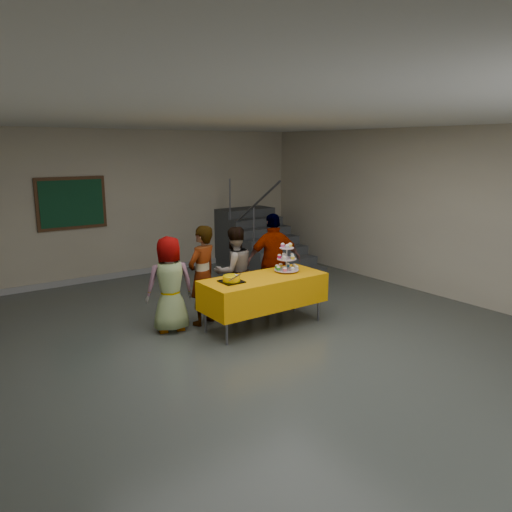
{
  "coord_description": "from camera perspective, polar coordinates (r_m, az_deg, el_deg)",
  "views": [
    {
      "loc": [
        -3.77,
        -4.8,
        2.64
      ],
      "look_at": [
        0.46,
        1.13,
        1.05
      ],
      "focal_mm": 35.0,
      "sensor_mm": 36.0,
      "label": 1
    }
  ],
  "objects": [
    {
      "name": "schoolchild_b",
      "position": [
        7.54,
        -6.15,
        -2.22
      ],
      "size": [
        0.65,
        0.54,
        1.52
      ],
      "primitive_type": "imported",
      "rotation": [
        0.0,
        0.0,
        3.5
      ],
      "color": "slate",
      "rests_on": "ground"
    },
    {
      "name": "staircase",
      "position": [
        11.24,
        0.38,
        1.27
      ],
      "size": [
        1.3,
        2.4,
        2.04
      ],
      "color": "#424447",
      "rests_on": "ground"
    },
    {
      "name": "schoolchild_c",
      "position": [
        7.96,
        -2.54,
        -1.72
      ],
      "size": [
        0.73,
        0.59,
        1.42
      ],
      "primitive_type": "imported",
      "rotation": [
        0.0,
        0.0,
        3.07
      ],
      "color": "slate",
      "rests_on": "ground"
    },
    {
      "name": "noticeboard",
      "position": [
        10.17,
        -20.32,
        5.68
      ],
      "size": [
        1.3,
        0.05,
        1.0
      ],
      "color": "#472B16",
      "rests_on": "ground"
    },
    {
      "name": "schoolchild_d",
      "position": [
        8.28,
        2.06,
        -0.58
      ],
      "size": [
        1.01,
        0.69,
        1.59
      ],
      "primitive_type": "imported",
      "rotation": [
        0.0,
        0.0,
        2.78
      ],
      "color": "slate",
      "rests_on": "ground"
    },
    {
      "name": "schoolchild_a",
      "position": [
        7.33,
        -9.82,
        -3.21
      ],
      "size": [
        0.77,
        0.59,
        1.41
      ],
      "primitive_type": "imported",
      "rotation": [
        0.0,
        0.0,
        2.92
      ],
      "color": "slate",
      "rests_on": "ground"
    },
    {
      "name": "bear_cake",
      "position": [
        7.08,
        -2.82,
        -2.54
      ],
      "size": [
        0.32,
        0.36,
        0.12
      ],
      "color": "black",
      "rests_on": "bake_table"
    },
    {
      "name": "room_shell",
      "position": [
        6.14,
        2.52,
        7.53
      ],
      "size": [
        10.0,
        10.04,
        3.02
      ],
      "color": "#4C514C",
      "rests_on": "ground"
    },
    {
      "name": "cupcake_stand",
      "position": [
        7.66,
        3.52,
        -0.61
      ],
      "size": [
        0.38,
        0.38,
        0.44
      ],
      "color": "silver",
      "rests_on": "bake_table"
    },
    {
      "name": "bake_table",
      "position": [
        7.43,
        0.9,
        -3.99
      ],
      "size": [
        1.88,
        0.78,
        0.77
      ],
      "color": "#595960",
      "rests_on": "ground"
    }
  ]
}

